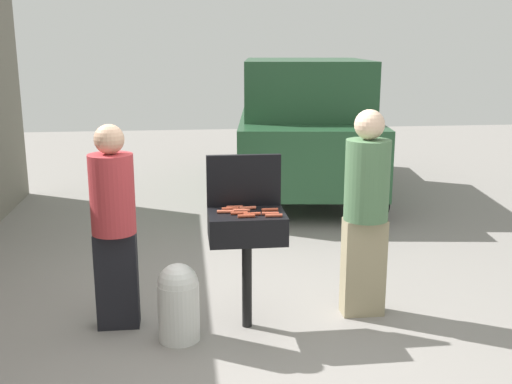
# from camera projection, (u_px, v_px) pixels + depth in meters

# --- Properties ---
(ground_plane) EXTENTS (24.00, 24.00, 0.00)m
(ground_plane) POSITION_uv_depth(u_px,v_px,m) (234.00, 331.00, 4.86)
(ground_plane) COLOR gray
(bbq_grill) EXTENTS (0.60, 0.44, 0.96)m
(bbq_grill) POSITION_uv_depth(u_px,v_px,m) (247.00, 231.00, 4.77)
(bbq_grill) COLOR black
(bbq_grill) RESTS_ON ground
(grill_lid_open) EXTENTS (0.60, 0.05, 0.42)m
(grill_lid_open) POSITION_uv_depth(u_px,v_px,m) (244.00, 180.00, 4.90)
(grill_lid_open) COLOR black
(grill_lid_open) RESTS_ON bbq_grill
(hot_dog_0) EXTENTS (0.13, 0.03, 0.03)m
(hot_dog_0) POSITION_uv_depth(u_px,v_px,m) (230.00, 209.00, 4.80)
(hot_dog_0) COLOR #AD4228
(hot_dog_0) RESTS_ON bbq_grill
(hot_dog_1) EXTENTS (0.13, 0.04, 0.03)m
(hot_dog_1) POSITION_uv_depth(u_px,v_px,m) (252.00, 214.00, 4.65)
(hot_dog_1) COLOR #AD4228
(hot_dog_1) RESTS_ON bbq_grill
(hot_dog_2) EXTENTS (0.13, 0.03, 0.03)m
(hot_dog_2) POSITION_uv_depth(u_px,v_px,m) (239.00, 213.00, 4.68)
(hot_dog_2) COLOR #AD4228
(hot_dog_2) RESTS_ON bbq_grill
(hot_dog_3) EXTENTS (0.13, 0.03, 0.03)m
(hot_dog_3) POSITION_uv_depth(u_px,v_px,m) (248.00, 208.00, 4.83)
(hot_dog_3) COLOR #C6593D
(hot_dog_3) RESTS_ON bbq_grill
(hot_dog_4) EXTENTS (0.13, 0.03, 0.03)m
(hot_dog_4) POSITION_uv_depth(u_px,v_px,m) (270.00, 210.00, 4.78)
(hot_dog_4) COLOR #AD4228
(hot_dog_4) RESTS_ON bbq_grill
(hot_dog_5) EXTENTS (0.13, 0.04, 0.03)m
(hot_dog_5) POSITION_uv_depth(u_px,v_px,m) (225.00, 212.00, 4.72)
(hot_dog_5) COLOR #C6593D
(hot_dog_5) RESTS_ON bbq_grill
(hot_dog_6) EXTENTS (0.13, 0.04, 0.03)m
(hot_dog_6) POSITION_uv_depth(u_px,v_px,m) (242.00, 210.00, 4.75)
(hot_dog_6) COLOR #C6593D
(hot_dog_6) RESTS_ON bbq_grill
(hot_dog_7) EXTENTS (0.13, 0.03, 0.03)m
(hot_dog_7) POSITION_uv_depth(u_px,v_px,m) (235.00, 207.00, 4.85)
(hot_dog_7) COLOR #B74C33
(hot_dog_7) RESTS_ON bbq_grill
(hot_dog_8) EXTENTS (0.13, 0.03, 0.03)m
(hot_dog_8) POSITION_uv_depth(u_px,v_px,m) (246.00, 216.00, 4.60)
(hot_dog_8) COLOR #AD4228
(hot_dog_8) RESTS_ON bbq_grill
(hot_dog_9) EXTENTS (0.13, 0.03, 0.03)m
(hot_dog_9) POSITION_uv_depth(u_px,v_px,m) (274.00, 215.00, 4.61)
(hot_dog_9) COLOR #B74C33
(hot_dog_9) RESTS_ON bbq_grill
(hot_dog_10) EXTENTS (0.13, 0.04, 0.03)m
(hot_dog_10) POSITION_uv_depth(u_px,v_px,m) (270.00, 213.00, 4.67)
(hot_dog_10) COLOR #B74C33
(hot_dog_10) RESTS_ON bbq_grill
(propane_tank) EXTENTS (0.32, 0.32, 0.62)m
(propane_tank) POSITION_uv_depth(u_px,v_px,m) (179.00, 301.00, 4.66)
(propane_tank) COLOR silver
(propane_tank) RESTS_ON ground
(person_left) EXTENTS (0.35, 0.35, 1.65)m
(person_left) POSITION_uv_depth(u_px,v_px,m) (114.00, 220.00, 4.75)
(person_left) COLOR black
(person_left) RESTS_ON ground
(person_right) EXTENTS (0.36, 0.36, 1.74)m
(person_right) POSITION_uv_depth(u_px,v_px,m) (366.00, 206.00, 4.98)
(person_right) COLOR gray
(person_right) RESTS_ON ground
(parked_minivan) EXTENTS (2.49, 4.61, 2.02)m
(parked_minivan) POSITION_uv_depth(u_px,v_px,m) (304.00, 125.00, 9.39)
(parked_minivan) COLOR #234C2D
(parked_minivan) RESTS_ON ground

